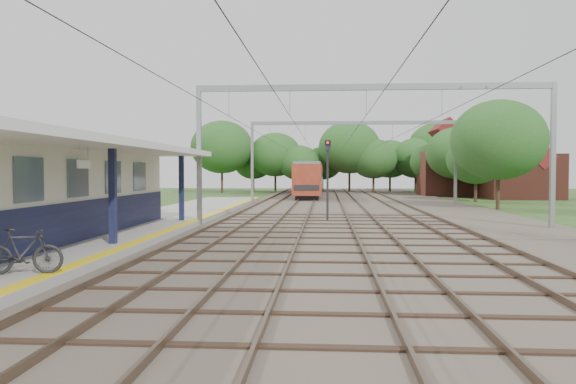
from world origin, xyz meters
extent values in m
plane|color=#2D4C1E|center=(0.00, 0.00, 0.00)|extent=(160.00, 160.00, 0.00)
cube|color=#473D33|center=(4.00, 30.00, 0.05)|extent=(18.00, 90.00, 0.10)
cube|color=gray|center=(-7.50, 14.00, 0.17)|extent=(5.00, 52.00, 0.35)
cube|color=yellow|center=(-5.25, 14.00, 0.35)|extent=(0.45, 52.00, 0.01)
cube|color=beige|center=(-8.90, 7.00, 2.05)|extent=(3.20, 18.00, 3.40)
cube|color=#121539|center=(-7.28, 7.00, 1.05)|extent=(0.06, 18.00, 1.40)
cube|color=slate|center=(-7.27, 7.00, 2.55)|extent=(0.05, 16.00, 1.30)
cube|color=#121539|center=(-5.90, 6.00, 1.95)|extent=(0.22, 0.22, 3.20)
cube|color=#121539|center=(-5.90, 15.00, 1.95)|extent=(0.22, 0.22, 3.20)
cube|color=silver|center=(-7.80, 6.00, 3.67)|extent=(6.40, 20.00, 0.24)
cube|color=white|center=(-6.00, 4.00, 3.00)|extent=(0.06, 0.85, 0.26)
cube|color=brown|center=(-4.22, 30.00, 0.17)|extent=(0.07, 88.00, 0.15)
cube|color=brown|center=(-2.78, 30.00, 0.17)|extent=(0.07, 88.00, 0.15)
cube|color=brown|center=(-1.22, 30.00, 0.17)|extent=(0.07, 88.00, 0.15)
cube|color=brown|center=(0.22, 30.00, 0.17)|extent=(0.07, 88.00, 0.15)
cube|color=brown|center=(2.48, 30.00, 0.17)|extent=(0.07, 88.00, 0.15)
cube|color=brown|center=(3.92, 30.00, 0.17)|extent=(0.07, 88.00, 0.15)
cube|color=brown|center=(6.08, 30.00, 0.17)|extent=(0.07, 88.00, 0.15)
cube|color=brown|center=(7.52, 30.00, 0.17)|extent=(0.07, 88.00, 0.15)
cube|color=gray|center=(-5.00, 15.00, 3.50)|extent=(0.22, 0.22, 7.00)
cube|color=gray|center=(12.00, 15.00, 3.50)|extent=(0.22, 0.22, 7.00)
cube|color=gray|center=(3.50, 15.00, 6.85)|extent=(17.00, 0.20, 0.30)
cube|color=gray|center=(-5.00, 35.00, 3.50)|extent=(0.22, 0.22, 7.00)
cube|color=gray|center=(12.00, 35.00, 3.50)|extent=(0.22, 0.22, 7.00)
cube|color=gray|center=(3.50, 35.00, 6.85)|extent=(17.00, 0.20, 0.30)
cylinder|color=black|center=(-3.50, 30.00, 5.50)|extent=(0.02, 88.00, 0.02)
cylinder|color=black|center=(-0.50, 30.00, 5.50)|extent=(0.02, 88.00, 0.02)
cylinder|color=black|center=(3.20, 30.00, 5.50)|extent=(0.02, 88.00, 0.02)
cylinder|color=black|center=(6.80, 30.00, 5.50)|extent=(0.02, 88.00, 0.02)
cylinder|color=#382619|center=(-10.00, 61.00, 1.44)|extent=(0.28, 0.28, 2.88)
ellipsoid|color=#19461C|center=(-10.00, 61.00, 4.96)|extent=(6.72, 6.72, 5.76)
cylinder|color=#382619|center=(-4.00, 63.00, 1.26)|extent=(0.28, 0.28, 2.52)
ellipsoid|color=#19461C|center=(-4.00, 63.00, 4.34)|extent=(5.88, 5.88, 5.04)
cylinder|color=#382619|center=(2.00, 60.00, 1.62)|extent=(0.28, 0.28, 3.24)
ellipsoid|color=#19461C|center=(2.00, 60.00, 5.58)|extent=(7.56, 7.56, 6.48)
cylinder|color=#382619|center=(8.00, 62.00, 1.35)|extent=(0.28, 0.28, 2.70)
ellipsoid|color=#19461C|center=(8.00, 62.00, 4.65)|extent=(6.30, 6.30, 5.40)
cylinder|color=#382619|center=(14.50, 38.00, 1.26)|extent=(0.28, 0.28, 2.52)
ellipsoid|color=#19461C|center=(14.50, 38.00, 4.34)|extent=(5.88, 5.88, 5.04)
cylinder|color=#382619|center=(15.00, 54.00, 1.44)|extent=(0.28, 0.28, 2.88)
ellipsoid|color=#19461C|center=(15.00, 54.00, 4.96)|extent=(6.72, 6.72, 5.76)
cube|color=brown|center=(21.00, 46.00, 2.25)|extent=(7.00, 6.00, 4.50)
cube|color=maroon|center=(21.00, 46.00, 5.40)|extent=(4.99, 6.12, 4.99)
cube|color=brown|center=(16.00, 52.00, 2.50)|extent=(8.00, 6.00, 5.00)
cube|color=maroon|center=(16.00, 52.00, 5.90)|extent=(5.52, 6.12, 5.52)
imported|color=black|center=(-5.87, 0.31, 0.90)|extent=(1.89, 0.93, 1.10)
cube|color=black|center=(-0.50, 46.68, 0.32)|extent=(2.15, 15.37, 0.44)
cube|color=maroon|center=(-0.50, 46.68, 2.00)|extent=(2.69, 16.71, 2.89)
cube|color=black|center=(-0.50, 46.68, 2.28)|extent=(2.73, 15.37, 0.84)
cube|color=slate|center=(-0.50, 46.68, 3.56)|extent=(2.48, 16.71, 0.28)
cube|color=black|center=(-0.50, 63.98, 0.32)|extent=(2.15, 15.37, 0.44)
cube|color=maroon|center=(-0.50, 63.98, 2.00)|extent=(2.69, 16.71, 2.89)
cube|color=black|center=(-0.50, 63.98, 2.28)|extent=(2.73, 15.37, 0.84)
cube|color=slate|center=(-0.50, 63.98, 3.56)|extent=(2.48, 16.71, 0.28)
cylinder|color=black|center=(1.35, 18.07, 2.04)|extent=(0.14, 0.14, 4.08)
cube|color=black|center=(1.35, 18.07, 4.18)|extent=(0.34, 0.24, 0.56)
sphere|color=red|center=(1.35, 17.97, 4.33)|extent=(0.14, 0.14, 0.14)
camera|label=1|loc=(1.27, -12.40, 2.79)|focal=35.00mm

